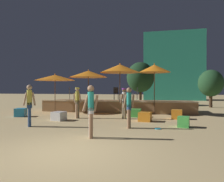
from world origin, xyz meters
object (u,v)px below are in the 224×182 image
Objects in this scene: cube_seat_3 at (21,112)px; bistro_chair_2 at (70,92)px; bistro_chair_0 at (116,92)px; frisbee_disc at (158,129)px; background_tree_0 at (211,83)px; background_tree_1 at (140,77)px; person_4 at (29,103)px; patio_umbrella_0 at (120,68)px; bistro_chair_1 at (136,92)px; cube_seat_0 at (59,116)px; cube_seat_1 at (184,122)px; person_3 at (91,109)px; patio_umbrella_3 at (88,74)px; patio_umbrella_2 at (154,69)px; cube_seat_5 at (145,117)px; person_0 at (124,102)px; person_1 at (129,106)px; cube_seat_4 at (136,113)px; patio_umbrella_1 at (55,78)px; cube_seat_2 at (177,114)px; person_2 at (77,101)px.

bistro_chair_2 reaches higher than cube_seat_3.
frisbee_disc is at bearing -85.19° from bistro_chair_0.
bistro_chair_2 is 0.27× the size of background_tree_0.
background_tree_1 is (4.29, 7.52, 1.42)m from bistro_chair_2.
person_4 is at bearing 162.80° from bistro_chair_2.
bistro_chair_2 is at bearing 173.63° from patio_umbrella_0.
bistro_chair_1 is 0.21× the size of background_tree_1.
bistro_chair_0 is at bearing 115.48° from frisbee_disc.
background_tree_1 is at bearing 76.07° from cube_seat_0.
person_3 is at bearing -138.29° from cube_seat_1.
patio_umbrella_3 reaches higher than bistro_chair_0.
background_tree_1 is at bearing 165.28° from background_tree_0.
patio_umbrella_2 reaches higher than frisbee_disc.
cube_seat_0 is at bearing -132.00° from background_tree_0.
frisbee_disc is at bearing -86.31° from patio_umbrella_2.
background_tree_1 is (-1.37, 11.28, 2.57)m from cube_seat_5.
patio_umbrella_3 is 3.29× the size of bistro_chair_1.
bistro_chair_0 is 1.49m from bistro_chair_1.
patio_umbrella_0 is 2.01× the size of person_0.
person_1 is at bearing -18.87° from cube_seat_3.
bistro_chair_2 is (-3.73, 0.42, -1.60)m from patio_umbrella_0.
person_4 is (-0.36, -1.98, 0.77)m from cube_seat_0.
patio_umbrella_2 is 1.95× the size of person_0.
cube_seat_4 reaches higher than cube_seat_5.
patio_umbrella_2 reaches higher than cube_seat_1.
cube_seat_3 is 0.42× the size of person_3.
cube_seat_1 is 7.30m from bistro_chair_0.
background_tree_0 is (9.63, 12.27, 1.13)m from person_4.
cube_seat_4 is at bearing -138.98° from bistro_chair_2.
frisbee_disc is at bearing -69.83° from cube_seat_4.
cube_seat_3 is at bearing -168.27° from cube_seat_4.
bistro_chair_0 is at bearing 153.07° from patio_umbrella_2.
cube_seat_0 reaches higher than frisbee_disc.
patio_umbrella_1 is 4.44m from bistro_chair_0.
person_0 is 1.84× the size of bistro_chair_0.
cube_seat_1 reaches higher than frisbee_disc.
person_1 reaches higher than cube_seat_0.
cube_seat_2 is 9.21m from background_tree_0.
patio_umbrella_0 is at bearing -122.15° from bistro_chair_2.
person_4 is 8.48m from bistro_chair_1.
person_3 is 0.52× the size of background_tree_0.
background_tree_1 reaches higher than cube_seat_1.
background_tree_0 is at bearing 73.59° from cube_seat_1.
person_4 reaches higher than bistro_chair_2.
patio_umbrella_2 is 3.50m from cube_seat_2.
cube_seat_0 is 0.42× the size of person_1.
person_2 is at bearing -145.30° from patio_umbrella_2.
person_2 is at bearing -128.15° from person_1.
cube_seat_3 is at bearing 96.90° from person_2.
bistro_chair_2 is at bearing -25.46° from person_4.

